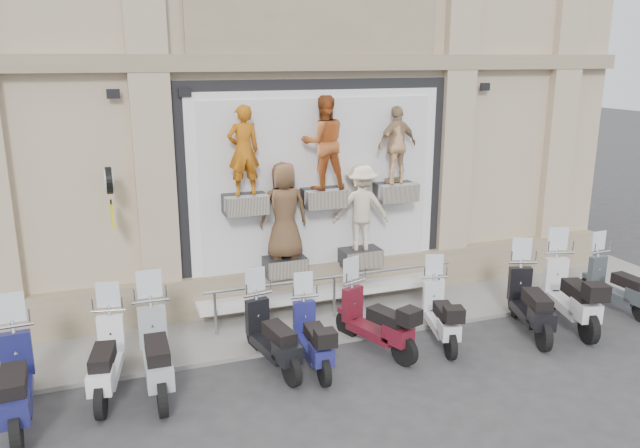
# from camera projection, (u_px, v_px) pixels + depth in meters

# --- Properties ---
(ground) EXTENTS (90.00, 90.00, 0.00)m
(ground) POSITION_uv_depth(u_px,v_px,m) (378.00, 367.00, 10.29)
(ground) COLOR #313134
(ground) RESTS_ON ground
(sidewalk) EXTENTS (16.00, 2.20, 0.08)m
(sidewalk) POSITION_uv_depth(u_px,v_px,m) (332.00, 317.00, 12.18)
(sidewalk) COLOR gray
(sidewalk) RESTS_ON ground
(building) EXTENTS (14.00, 8.60, 12.00)m
(building) POSITION_uv_depth(u_px,v_px,m) (260.00, 12.00, 15.08)
(building) COLOR tan
(building) RESTS_ON ground
(shop_vitrine) EXTENTS (5.60, 0.94, 4.30)m
(shop_vitrine) POSITION_uv_depth(u_px,v_px,m) (323.00, 192.00, 12.17)
(shop_vitrine) COLOR black
(shop_vitrine) RESTS_ON ground
(guard_rail) EXTENTS (5.06, 0.10, 0.93)m
(guard_rail) POSITION_uv_depth(u_px,v_px,m) (334.00, 298.00, 11.98)
(guard_rail) COLOR #9EA0A5
(guard_rail) RESTS_ON ground
(clock_sign_bracket) EXTENTS (0.10, 0.80, 1.02)m
(clock_sign_bracket) POSITION_uv_depth(u_px,v_px,m) (110.00, 189.00, 10.50)
(clock_sign_bracket) COLOR black
(clock_sign_bracket) RESTS_ON ground
(scooter_a) EXTENTS (0.70, 2.10, 1.69)m
(scooter_a) POSITION_uv_depth(u_px,v_px,m) (14.00, 368.00, 8.52)
(scooter_a) COLOR #16174D
(scooter_a) RESTS_ON ground
(scooter_b) EXTENTS (0.89, 1.99, 1.56)m
(scooter_b) POSITION_uv_depth(u_px,v_px,m) (105.00, 346.00, 9.31)
(scooter_b) COLOR white
(scooter_b) RESTS_ON ground
(scooter_c) EXTENTS (0.67, 2.12, 1.71)m
(scooter_c) POSITION_uv_depth(u_px,v_px,m) (155.00, 338.00, 9.39)
(scooter_c) COLOR gray
(scooter_c) RESTS_ON ground
(scooter_d) EXTENTS (0.86, 1.96, 1.54)m
(scooter_d) POSITION_uv_depth(u_px,v_px,m) (272.00, 324.00, 10.09)
(scooter_d) COLOR black
(scooter_d) RESTS_ON ground
(scooter_e) EXTENTS (0.64, 1.82, 1.45)m
(scooter_e) POSITION_uv_depth(u_px,v_px,m) (313.00, 326.00, 10.13)
(scooter_e) COLOR navy
(scooter_e) RESTS_ON ground
(scooter_f) EXTENTS (1.17, 1.98, 1.55)m
(scooter_f) POSITION_uv_depth(u_px,v_px,m) (375.00, 309.00, 10.67)
(scooter_f) COLOR #540E1A
(scooter_f) RESTS_ON ground
(scooter_g) EXTENTS (0.98, 1.87, 1.46)m
(scooter_g) POSITION_uv_depth(u_px,v_px,m) (441.00, 304.00, 11.02)
(scooter_g) COLOR silver
(scooter_g) RESTS_ON ground
(scooter_h) EXTENTS (1.20, 2.10, 1.64)m
(scooter_h) POSITION_uv_depth(u_px,v_px,m) (531.00, 291.00, 11.37)
(scooter_h) COLOR black
(scooter_h) RESTS_ON ground
(scooter_i) EXTENTS (1.17, 2.23, 1.74)m
(scooter_i) POSITION_uv_depth(u_px,v_px,m) (572.00, 282.00, 11.69)
(scooter_i) COLOR silver
(scooter_i) RESTS_ON ground
(scooter_j) EXTENTS (0.61, 1.86, 1.50)m
(scooter_j) POSITION_uv_depth(u_px,v_px,m) (619.00, 275.00, 12.42)
(scooter_j) COLOR #32393D
(scooter_j) RESTS_ON ground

